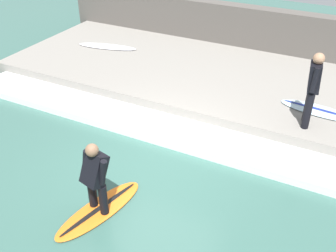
{
  "coord_description": "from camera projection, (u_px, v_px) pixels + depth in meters",
  "views": [
    {
      "loc": [
        -5.58,
        -3.09,
        5.06
      ],
      "look_at": [
        0.5,
        0.0,
        0.7
      ],
      "focal_mm": 42.0,
      "sensor_mm": 36.0,
      "label": 1
    }
  ],
  "objects": [
    {
      "name": "surfboard_waiting_near",
      "position": [
        319.0,
        111.0,
        9.11
      ],
      "size": [
        0.75,
        1.86,
        0.07
      ],
      "color": "silver",
      "rests_on": "concrete_ledge"
    },
    {
      "name": "surfboard_riding",
      "position": [
        100.0,
        210.0,
        7.0
      ],
      "size": [
        1.97,
        0.98,
        0.07
      ],
      "color": "orange",
      "rests_on": "ground_plane"
    },
    {
      "name": "ground_plane",
      "position": [
        157.0,
        166.0,
        8.1
      ],
      "size": [
        28.0,
        28.0,
        0.0
      ],
      "primitive_type": "plane",
      "color": "#386056"
    },
    {
      "name": "back_wall",
      "position": [
        252.0,
        34.0,
        12.42
      ],
      "size": [
        0.5,
        13.24,
        1.68
      ],
      "primitive_type": "cube",
      "color": "#544F49",
      "rests_on": "ground_plane"
    },
    {
      "name": "surfboard_spare",
      "position": [
        107.0,
        46.0,
        12.53
      ],
      "size": [
        0.85,
        2.0,
        0.06
      ],
      "color": "silver",
      "rests_on": "concrete_ledge"
    },
    {
      "name": "surfer_waiting_near",
      "position": [
        313.0,
        86.0,
        8.18
      ],
      "size": [
        0.57,
        0.32,
        1.66
      ],
      "color": "black",
      "rests_on": "concrete_ledge"
    },
    {
      "name": "wave_foam_crest",
      "position": [
        182.0,
        134.0,
        8.93
      ],
      "size": [
        1.05,
        11.98,
        0.19
      ],
      "primitive_type": "cube",
      "color": "white",
      "rests_on": "ground_plane"
    },
    {
      "name": "concrete_ledge",
      "position": [
        223.0,
        82.0,
        10.92
      ],
      "size": [
        4.4,
        12.61,
        0.42
      ],
      "primitive_type": "cube",
      "color": "gray",
      "rests_on": "ground_plane"
    },
    {
      "name": "surfer_riding",
      "position": [
        95.0,
        175.0,
        6.57
      ],
      "size": [
        0.5,
        0.61,
        1.39
      ],
      "color": "black",
      "rests_on": "surfboard_riding"
    }
  ]
}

